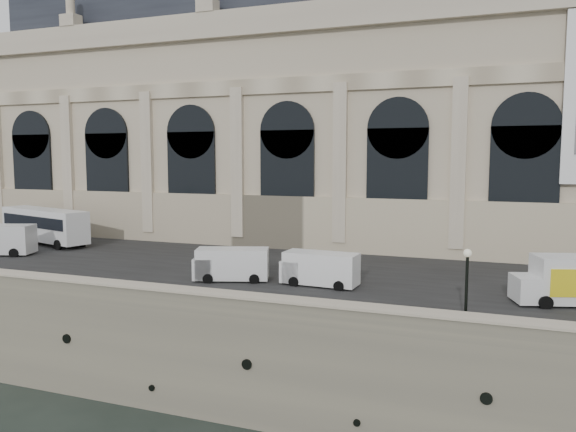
% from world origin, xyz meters
% --- Properties ---
extents(ground, '(260.00, 260.00, 0.00)m').
position_xyz_m(ground, '(0.00, 0.00, 0.00)').
color(ground, black).
rests_on(ground, ground).
extents(quay, '(160.00, 70.00, 6.00)m').
position_xyz_m(quay, '(0.00, 35.00, 3.00)').
color(quay, gray).
rests_on(quay, ground).
extents(street, '(160.00, 24.00, 0.06)m').
position_xyz_m(street, '(0.00, 14.00, 6.03)').
color(street, '#2D2D2D').
rests_on(street, quay).
extents(parapet, '(160.00, 1.40, 1.21)m').
position_xyz_m(parapet, '(0.00, 0.60, 6.62)').
color(parapet, gray).
rests_on(parapet, quay).
extents(museum, '(69.00, 18.70, 29.10)m').
position_xyz_m(museum, '(-5.98, 30.86, 19.72)').
color(museum, beige).
rests_on(museum, quay).
extents(bus_left, '(12.07, 5.80, 3.50)m').
position_xyz_m(bus_left, '(-27.50, 16.51, 7.96)').
color(bus_left, silver).
rests_on(bus_left, quay).
extents(van_b, '(5.18, 2.33, 2.26)m').
position_xyz_m(van_b, '(3.01, 8.88, 7.16)').
color(van_b, white).
rests_on(van_b, quay).
extents(van_c, '(5.46, 3.49, 2.28)m').
position_xyz_m(van_c, '(-3.17, 8.10, 7.16)').
color(van_c, white).
rests_on(van_c, quay).
extents(lamp_right, '(0.41, 0.41, 4.03)m').
position_xyz_m(lamp_right, '(12.85, 2.57, 8.00)').
color(lamp_right, black).
rests_on(lamp_right, quay).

